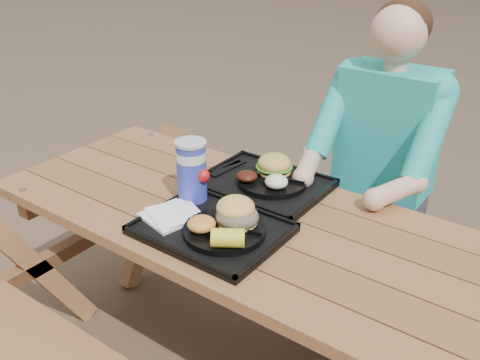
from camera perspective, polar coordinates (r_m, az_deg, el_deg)
The scene contains 17 objects.
picnic_table at distance 2.04m, azimuth 0.00°, elevation -12.76°, with size 1.80×1.49×0.75m, color #999999, non-canonical shape.
tray_near at distance 1.72m, azimuth -3.03°, elevation -5.35°, with size 0.45×0.35×0.02m, color black.
tray_far at distance 1.99m, azimuth 2.54°, elevation -0.50°, with size 0.45×0.35×0.02m, color black.
plate_near at distance 1.68m, azimuth -1.69°, elevation -5.44°, with size 0.26×0.26×0.02m, color black.
plate_far at distance 1.98m, azimuth 3.44°, elevation -0.12°, with size 0.26×0.26×0.02m, color black.
napkin_stack at distance 1.78m, azimuth -7.43°, elevation -3.70°, with size 0.16×0.16×0.02m, color white.
soda_cup at distance 1.84m, azimuth -5.17°, elevation 0.86°, with size 0.10×0.10×0.21m, color #1622A9.
condiment_bbq at distance 1.79m, azimuth -0.13°, elevation -2.91°, with size 0.05×0.05×0.03m, color black.
condiment_mustard at distance 1.77m, azimuth 0.98°, elevation -3.46°, with size 0.05×0.05×0.03m, color gold.
sandwich at distance 1.66m, azimuth -0.31°, elevation -2.73°, with size 0.13×0.13×0.13m, color #F2B955, non-canonical shape.
mac_cheese at distance 1.65m, azimuth -4.13°, elevation -4.70°, with size 0.09×0.09×0.04m, color gold.
corn_cob at distance 1.57m, azimuth -1.30°, elevation -6.19°, with size 0.10×0.10×0.06m, color yellow, non-canonical shape.
cutlery_far at distance 2.09m, azimuth -1.28°, elevation 1.27°, with size 0.03×0.18×0.01m, color black.
burger at distance 1.99m, azimuth 3.69°, elevation 2.24°, with size 0.13×0.13×0.11m, color gold, non-canonical shape.
baked_beans at distance 1.95m, azimuth 0.75°, elevation 0.42°, with size 0.08×0.08×0.04m, color #41150D.
potato_salad at distance 1.90m, azimuth 3.91°, elevation -0.17°, with size 0.08×0.08×0.05m, color white.
diner at distance 2.34m, azimuth 14.67°, elevation -0.33°, with size 0.48×0.84×1.28m, color #1C9DC5, non-canonical shape.
Camera 1 is at (0.92, -1.27, 1.68)m, focal length 40.00 mm.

